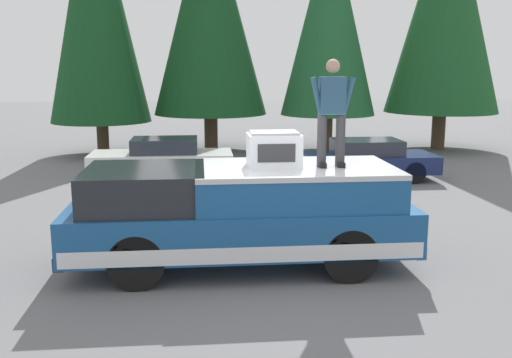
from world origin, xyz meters
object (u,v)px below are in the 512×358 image
object	(u,v)px
compressor_unit	(274,149)
parked_car_white	(162,158)
pickup_truck	(241,214)
parked_car_navy	(363,160)
person_on_truck_bed	(332,110)

from	to	relation	value
compressor_unit	parked_car_white	bearing A→B (deg)	16.36
parked_car_white	pickup_truck	bearing A→B (deg)	-167.38
parked_car_navy	compressor_unit	bearing A→B (deg)	153.29
parked_car_white	person_on_truck_bed	bearing A→B (deg)	-158.10
pickup_truck	compressor_unit	world-z (taller)	compressor_unit
pickup_truck	parked_car_navy	size ratio (longest dim) A/B	1.35
compressor_unit	parked_car_navy	world-z (taller)	compressor_unit
parked_car_navy	person_on_truck_bed	bearing A→B (deg)	159.89
pickup_truck	parked_car_navy	bearing A→B (deg)	-30.06
compressor_unit	parked_car_white	xyz separation A→B (m)	(7.79, 2.29, -1.35)
compressor_unit	parked_car_navy	distance (m)	7.85
pickup_truck	compressor_unit	xyz separation A→B (m)	(0.03, -0.54, 1.05)
pickup_truck	parked_car_white	size ratio (longest dim) A/B	1.35
person_on_truck_bed	parked_car_navy	world-z (taller)	person_on_truck_bed
pickup_truck	parked_car_white	world-z (taller)	pickup_truck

